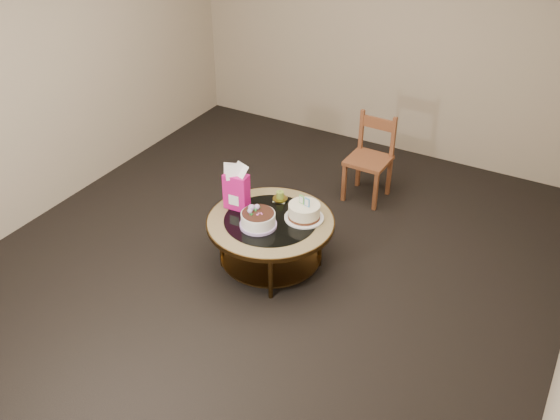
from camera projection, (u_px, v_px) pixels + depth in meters
The scene contains 8 objects.
ground at pixel (271, 265), 5.17m from camera, with size 5.00×5.00×0.00m, color black.
room_walls at pixel (269, 90), 4.33m from camera, with size 4.52×5.02×2.61m.
coffee_table at pixel (271, 228), 4.97m from camera, with size 1.02×1.02×0.46m.
decorated_cake at pixel (258, 220), 4.82m from camera, with size 0.29×0.29×0.17m.
cream_cake at pixel (304, 212), 4.90m from camera, with size 0.31×0.31×0.20m.
gift_bag at pixel (236, 187), 4.96m from camera, with size 0.20×0.15×0.39m.
pillar_candle at pixel (280, 197), 5.14m from camera, with size 0.13×0.13×0.09m.
dining_chair at pixel (370, 158), 5.87m from camera, with size 0.39×0.39×0.82m.
Camera 1 is at (2.08, -3.51, 3.21)m, focal length 40.00 mm.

